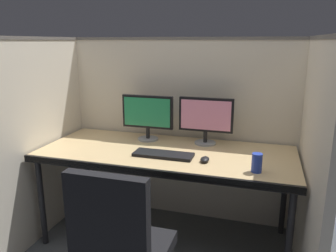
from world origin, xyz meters
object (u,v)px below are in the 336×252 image
soda_can (257,163)px  monitor_left (148,115)px  computer_mouse (205,159)px  keyboard_main (163,155)px  monitor_right (206,118)px  desk (166,157)px

soda_can → monitor_left: bearing=152.7°
monitor_left → computer_mouse: (0.55, -0.38, -0.20)m
keyboard_main → monitor_right: bearing=57.9°
desk → computer_mouse: 0.36m
monitor_left → computer_mouse: bearing=-34.4°
soda_can → computer_mouse: bearing=166.1°
keyboard_main → desk: bearing=98.2°
desk → monitor_right: bearing=47.0°
desk → monitor_left: monitor_left is taller
desk → soda_can: 0.71m
desk → soda_can: size_ratio=15.57×
monitor_left → keyboard_main: bearing=-54.9°
desk → monitor_right: size_ratio=4.42×
desk → soda_can: bearing=-18.3°
monitor_left → monitor_right: (0.48, 0.03, 0.00)m
soda_can → monitor_right: bearing=130.5°
monitor_right → keyboard_main: bearing=-122.1°
desk → monitor_right: (0.25, 0.27, 0.27)m
monitor_right → keyboard_main: monitor_right is taller
computer_mouse → soda_can: size_ratio=0.79×
monitor_left → monitor_right: bearing=3.1°
computer_mouse → keyboard_main: bearing=174.4°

